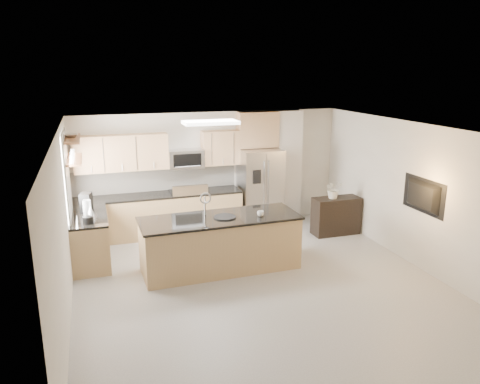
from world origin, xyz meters
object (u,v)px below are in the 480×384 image
object	(u,v)px
island	(220,243)
bowl	(71,135)
coffee_maker	(86,203)
flower_vase	(334,184)
microwave	(186,159)
credenza	(336,216)
platter	(225,217)
range	(188,212)
kettle	(91,212)
cup	(261,214)
refrigerator	(260,188)
blender	(87,213)
television	(420,196)

from	to	relation	value
island	bowl	size ratio (longest dim) A/B	8.76
coffee_maker	bowl	xyz separation A→B (m)	(-0.16, -0.08, 1.29)
bowl	flower_vase	size ratio (longest dim) A/B	0.53
microwave	credenza	bearing A→B (deg)	-21.62
platter	flower_vase	size ratio (longest dim) A/B	0.64
range	credenza	distance (m)	3.23
credenza	bowl	distance (m)	5.65
kettle	coffee_maker	xyz separation A→B (m)	(-0.07, 0.41, 0.06)
coffee_maker	flower_vase	bearing A→B (deg)	-2.72
microwave	cup	bearing A→B (deg)	-70.49
microwave	cup	size ratio (longest dim) A/B	6.19
range	refrigerator	size ratio (longest dim) A/B	0.64
range	blender	xyz separation A→B (m)	(-2.07, -1.56, 0.63)
refrigerator	platter	bearing A→B (deg)	-124.32
credenza	bowl	xyz separation A→B (m)	(-5.30, 0.15, 1.97)
blender	credenza	bearing A→B (deg)	5.30
platter	bowl	xyz separation A→B (m)	(-2.47, 1.22, 1.39)
credenza	television	size ratio (longest dim) A/B	0.95
kettle	flower_vase	bearing A→B (deg)	1.96
island	kettle	world-z (taller)	island
bowl	flower_vase	distance (m)	5.35
island	coffee_maker	bearing A→B (deg)	149.48
flower_vase	coffee_maker	bearing A→B (deg)	177.28
range	platter	xyz separation A→B (m)	(0.22, -2.15, 0.52)
bowl	kettle	bearing A→B (deg)	-55.86
flower_vase	bowl	bearing A→B (deg)	178.22
island	cup	world-z (taller)	island
cup	microwave	bearing A→B (deg)	109.51
microwave	coffee_maker	xyz separation A→B (m)	(-2.09, -0.97, -0.54)
refrigerator	bowl	bearing A→B (deg)	-167.27
microwave	coffee_maker	world-z (taller)	microwave
refrigerator	bowl	size ratio (longest dim) A/B	5.46
cup	platter	size ratio (longest dim) A/B	0.31
credenza	blender	size ratio (longest dim) A/B	2.45
microwave	blender	bearing A→B (deg)	-140.98
credenza	blender	bearing A→B (deg)	-174.78
microwave	bowl	distance (m)	2.59
refrigerator	credenza	bearing A→B (deg)	-36.80
range	bowl	xyz separation A→B (m)	(-2.25, -0.93, 1.90)
credenza	kettle	distance (m)	5.11
blender	coffee_maker	world-z (taller)	blender
island	kettle	size ratio (longest dim) A/B	11.21
range	flower_vase	xyz separation A→B (m)	(2.95, -1.09, 0.65)
kettle	island	bearing A→B (deg)	-21.23
microwave	island	world-z (taller)	microwave
island	coffee_maker	distance (m)	2.64
coffee_maker	refrigerator	bearing A→B (deg)	12.09
platter	cup	bearing A→B (deg)	-10.84
cup	coffee_maker	world-z (taller)	coffee_maker
refrigerator	island	xyz separation A→B (m)	(-1.52, -2.06, -0.40)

